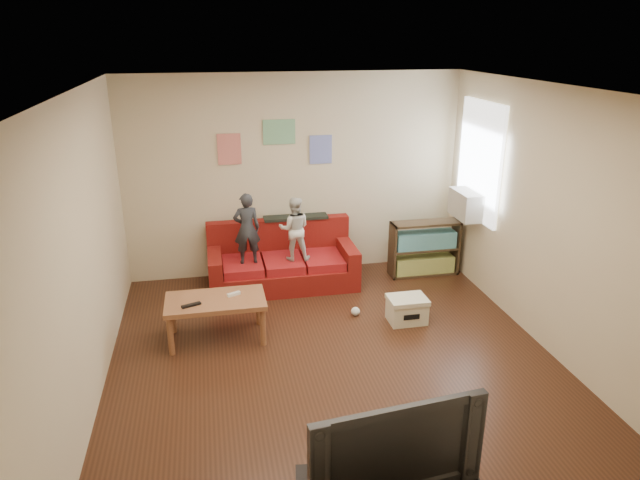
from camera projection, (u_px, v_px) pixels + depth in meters
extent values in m
cube|color=#3E2013|center=(336.00, 364.00, 5.79)|extent=(4.50, 5.00, 0.01)
cube|color=white|center=(339.00, 89.00, 4.86)|extent=(4.50, 5.00, 0.01)
cube|color=beige|center=(295.00, 176.00, 7.63)|extent=(4.50, 0.01, 2.70)
cube|color=beige|center=(443.00, 397.00, 3.02)|extent=(4.50, 0.01, 2.70)
cube|color=beige|center=(82.00, 256.00, 4.90)|extent=(0.01, 5.00, 2.70)
cube|color=beige|center=(555.00, 224.00, 5.74)|extent=(0.01, 5.00, 2.70)
cube|color=maroon|center=(283.00, 275.00, 7.53)|extent=(1.91, 0.86, 0.29)
cube|color=maroon|center=(279.00, 238.00, 7.71)|extent=(1.91, 0.17, 0.53)
cube|color=maroon|center=(215.00, 262.00, 7.28)|extent=(0.17, 0.86, 0.24)
cube|color=maroon|center=(347.00, 252.00, 7.60)|extent=(0.17, 0.86, 0.24)
cube|color=maroon|center=(243.00, 266.00, 7.30)|extent=(0.50, 0.65, 0.11)
cube|color=maroon|center=(283.00, 263.00, 7.40)|extent=(0.50, 0.65, 0.11)
cube|color=maroon|center=(323.00, 260.00, 7.50)|extent=(0.50, 0.65, 0.11)
cube|color=black|center=(296.00, 217.00, 7.66)|extent=(0.86, 0.21, 0.04)
imported|color=#25282D|center=(247.00, 229.00, 7.11)|extent=(0.34, 0.23, 0.91)
imported|color=silver|center=(294.00, 229.00, 7.23)|extent=(0.44, 0.37, 0.83)
cube|color=#945A37|center=(215.00, 301.00, 6.11)|extent=(1.06, 0.58, 0.05)
cylinder|color=#945A37|center=(171.00, 336.00, 5.88)|extent=(0.06, 0.06, 0.42)
cylinder|color=#945A37|center=(263.00, 327.00, 6.06)|extent=(0.06, 0.06, 0.42)
cylinder|color=#945A37|center=(173.00, 315.00, 6.32)|extent=(0.06, 0.06, 0.42)
cylinder|color=#945A37|center=(259.00, 307.00, 6.50)|extent=(0.06, 0.06, 0.42)
cube|color=black|center=(191.00, 305.00, 5.94)|extent=(0.21, 0.12, 0.02)
cube|color=silver|center=(234.00, 294.00, 6.18)|extent=(0.15, 0.10, 0.03)
cube|color=#3C2C1B|center=(392.00, 251.00, 7.72)|extent=(0.03, 0.28, 0.76)
cube|color=#3C2C1B|center=(455.00, 246.00, 7.89)|extent=(0.03, 0.28, 0.76)
cube|color=#3C2C1B|center=(423.00, 273.00, 7.93)|extent=(0.94, 0.28, 0.03)
cube|color=#3C2C1B|center=(426.00, 223.00, 7.68)|extent=(0.94, 0.28, 0.03)
cube|color=#3C2C1B|center=(424.00, 248.00, 7.81)|extent=(0.89, 0.28, 0.02)
cube|color=olive|center=(423.00, 264.00, 7.89)|extent=(0.83, 0.24, 0.23)
cube|color=teal|center=(425.00, 240.00, 7.77)|extent=(0.83, 0.24, 0.23)
cube|color=white|center=(480.00, 161.00, 7.15)|extent=(0.04, 1.08, 1.48)
cube|color=#B7B2A3|center=(467.00, 205.00, 7.32)|extent=(0.28, 0.55, 0.35)
cube|color=#D87266|center=(229.00, 149.00, 7.31)|extent=(0.30, 0.01, 0.40)
cube|color=#72B27F|center=(279.00, 132.00, 7.37)|extent=(0.42, 0.01, 0.32)
cube|color=#727FCC|center=(321.00, 150.00, 7.55)|extent=(0.30, 0.01, 0.38)
cube|color=beige|center=(407.00, 312.00, 6.59)|extent=(0.42, 0.31, 0.25)
cube|color=beige|center=(408.00, 300.00, 6.53)|extent=(0.44, 0.34, 0.05)
cube|color=black|center=(412.00, 317.00, 6.43)|extent=(0.19, 0.00, 0.06)
imported|color=black|center=(391.00, 441.00, 3.54)|extent=(1.15, 0.27, 0.66)
sphere|color=silver|center=(355.00, 311.00, 6.75)|extent=(0.11, 0.11, 0.10)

